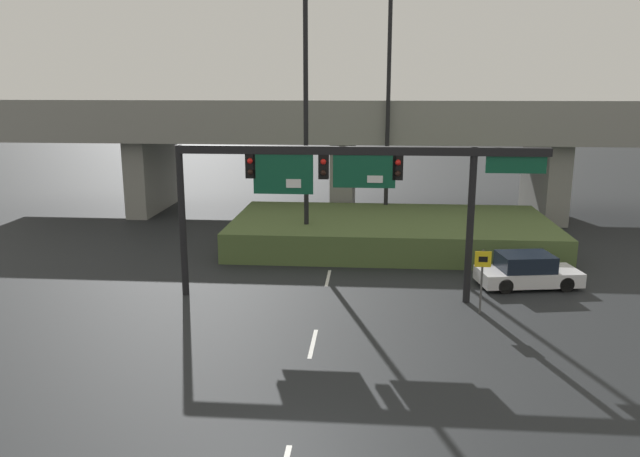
# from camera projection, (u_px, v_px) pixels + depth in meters

# --- Properties ---
(lane_markings) EXTENTS (0.14, 31.51, 0.01)m
(lane_markings) POSITION_uv_depth(u_px,v_px,m) (328.00, 278.00, 27.96)
(lane_markings) COLOR silver
(lane_markings) RESTS_ON ground
(signal_gantry) EXTENTS (14.42, 0.44, 6.16)m
(signal_gantry) POSITION_uv_depth(u_px,v_px,m) (344.00, 177.00, 24.14)
(signal_gantry) COLOR black
(signal_gantry) RESTS_ON ground
(speed_limit_sign) EXTENTS (0.60, 0.11, 2.51)m
(speed_limit_sign) POSITION_uv_depth(u_px,v_px,m) (482.00, 273.00, 23.21)
(speed_limit_sign) COLOR #4C4C4C
(speed_limit_sign) RESTS_ON ground
(highway_light_pole_near) EXTENTS (0.70, 0.36, 16.69)m
(highway_light_pole_near) POSITION_uv_depth(u_px,v_px,m) (389.00, 80.00, 35.54)
(highway_light_pole_near) COLOR black
(highway_light_pole_near) RESTS_ON ground
(highway_light_pole_far) EXTENTS (0.70, 0.36, 15.60)m
(highway_light_pole_far) POSITION_uv_depth(u_px,v_px,m) (306.00, 91.00, 30.48)
(highway_light_pole_far) COLOR black
(highway_light_pole_far) RESTS_ON ground
(overpass_bridge) EXTENTS (46.29, 8.87, 7.56)m
(overpass_bridge) POSITION_uv_depth(u_px,v_px,m) (344.00, 134.00, 41.05)
(overpass_bridge) COLOR gray
(overpass_bridge) RESTS_ON ground
(grass_embankment) EXTENTS (16.77, 8.72, 1.48)m
(grass_embankment) POSITION_uv_depth(u_px,v_px,m) (391.00, 232.00, 33.47)
(grass_embankment) COLOR #4C6033
(grass_embankment) RESTS_ON ground
(parked_sedan_near_right) EXTENTS (4.48, 2.53, 1.45)m
(parked_sedan_near_right) POSITION_uv_depth(u_px,v_px,m) (527.00, 271.00, 26.65)
(parked_sedan_near_right) COLOR silver
(parked_sedan_near_right) RESTS_ON ground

